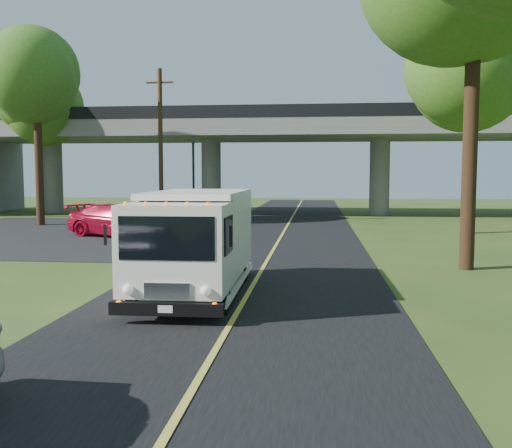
# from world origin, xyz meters

# --- Properties ---
(ground) EXTENTS (120.00, 120.00, 0.00)m
(ground) POSITION_xyz_m (0.00, 0.00, 0.00)
(ground) COLOR #2E491A
(ground) RESTS_ON ground
(road) EXTENTS (7.00, 90.00, 0.02)m
(road) POSITION_xyz_m (0.00, 10.00, 0.01)
(road) COLOR black
(road) RESTS_ON ground
(parking_lot) EXTENTS (16.00, 18.00, 0.01)m
(parking_lot) POSITION_xyz_m (-11.00, 18.00, 0.01)
(parking_lot) COLOR black
(parking_lot) RESTS_ON ground
(lane_line) EXTENTS (0.12, 90.00, 0.01)m
(lane_line) POSITION_xyz_m (0.00, 10.00, 0.03)
(lane_line) COLOR gold
(lane_line) RESTS_ON road
(overpass) EXTENTS (54.00, 10.00, 7.30)m
(overpass) POSITION_xyz_m (0.00, 32.00, 4.56)
(overpass) COLOR slate
(overpass) RESTS_ON ground
(traffic_signal) EXTENTS (0.18, 0.22, 5.20)m
(traffic_signal) POSITION_xyz_m (-6.00, 26.00, 3.20)
(traffic_signal) COLOR black
(traffic_signal) RESTS_ON ground
(utility_pole) EXTENTS (1.60, 0.26, 9.00)m
(utility_pole) POSITION_xyz_m (-7.50, 24.00, 4.59)
(utility_pole) COLOR #472D19
(utility_pole) RESTS_ON ground
(tree_right_far) EXTENTS (5.77, 5.67, 10.99)m
(tree_right_far) POSITION_xyz_m (9.21, 19.84, 8.30)
(tree_right_far) COLOR #382314
(tree_right_far) RESTS_ON ground
(tree_left_lot) EXTENTS (5.60, 5.50, 10.50)m
(tree_left_lot) POSITION_xyz_m (-13.79, 21.84, 7.90)
(tree_left_lot) COLOR #382314
(tree_left_lot) RESTS_ON ground
(tree_left_far) EXTENTS (5.26, 5.16, 9.89)m
(tree_left_far) POSITION_xyz_m (-16.79, 27.84, 7.45)
(tree_left_far) COLOR #382314
(tree_left_far) RESTS_ON ground
(step_van) EXTENTS (2.26, 5.96, 2.49)m
(step_van) POSITION_xyz_m (-1.25, 4.48, 1.35)
(step_van) COLOR silver
(step_van) RESTS_ON ground
(red_sedan) EXTENTS (5.61, 3.86, 1.51)m
(red_sedan) POSITION_xyz_m (-7.53, 16.78, 0.75)
(red_sedan) COLOR #AE0A26
(red_sedan) RESTS_ON ground
(pedestrian) EXTENTS (0.78, 0.69, 1.79)m
(pedestrian) POSITION_xyz_m (-3.80, 7.81, 0.90)
(pedestrian) COLOR gray
(pedestrian) RESTS_ON ground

